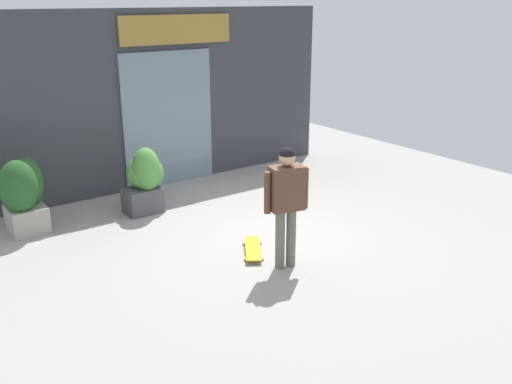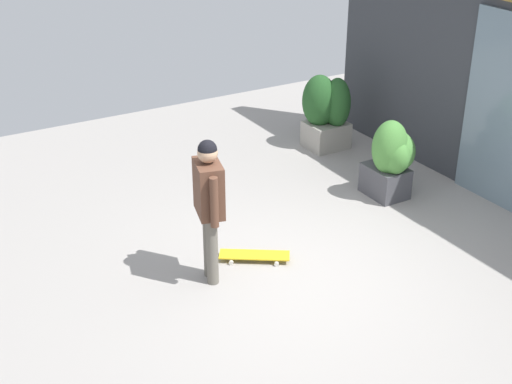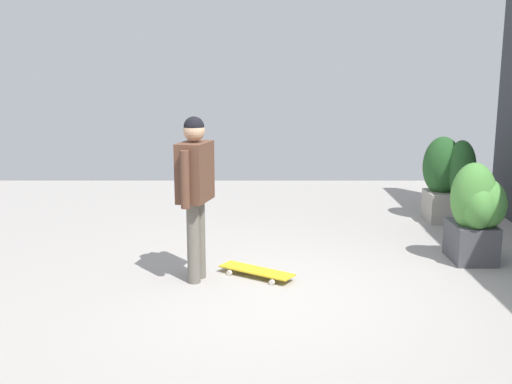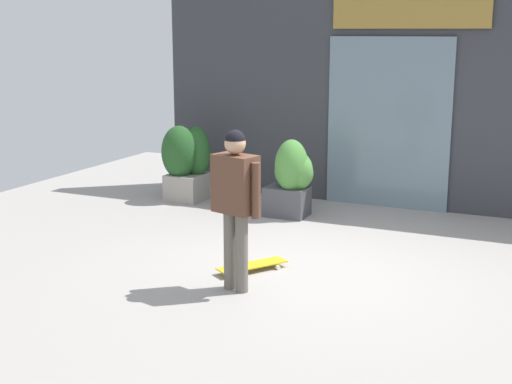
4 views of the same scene
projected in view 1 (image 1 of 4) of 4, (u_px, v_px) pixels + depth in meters
ground_plane at (271, 238)px, 8.66m from camera, size 12.00×12.00×0.00m
building_facade at (162, 99)px, 10.75m from camera, size 7.30×0.31×3.30m
skateboarder at (286, 195)px, 7.41m from camera, size 0.61×0.37×1.67m
skateboard at (253, 248)px, 8.13m from camera, size 0.64×0.81×0.08m
planter_box_left at (145, 178)px, 9.53m from camera, size 0.70×0.61×1.13m
planter_box_right at (22, 193)px, 8.68m from camera, size 0.71×0.69×1.19m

